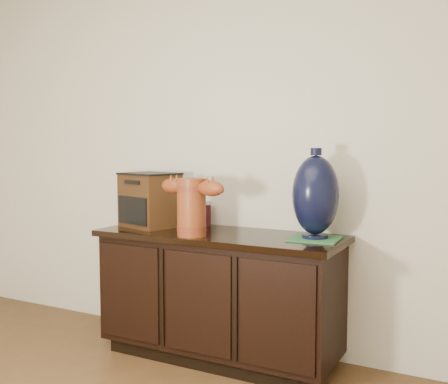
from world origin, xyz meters
The scene contains 6 objects.
sideboard centered at (0.00, 2.23, 0.39)m, with size 1.46×0.56×0.75m.
terracotta_vessel centered at (-0.09, 2.06, 0.94)m, with size 0.46×0.20×0.33m.
tv_radio centered at (-0.51, 2.24, 0.93)m, with size 0.40×0.36×0.34m.
green_mat centered at (0.56, 2.28, 0.76)m, with size 0.26×0.26×0.01m, color #306B3A.
lamp_base centered at (0.56, 2.28, 1.00)m, with size 0.27×0.27×0.49m.
spray_can centered at (-0.20, 2.44, 0.83)m, with size 0.05×0.05×0.16m.
Camera 1 is at (1.44, -0.45, 1.26)m, focal length 42.00 mm.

